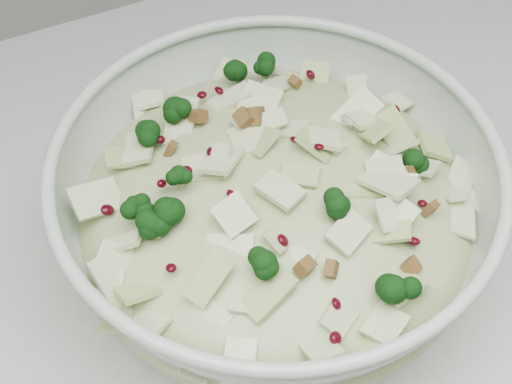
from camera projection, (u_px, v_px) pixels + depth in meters
mixing_bowl at (275, 211)px, 0.52m from camera, size 0.41×0.41×0.12m
salad at (276, 194)px, 0.50m from camera, size 0.37×0.37×0.13m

